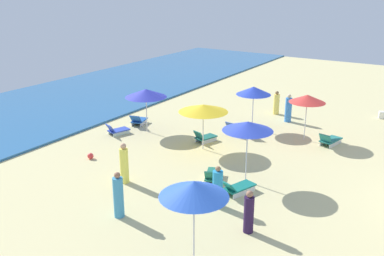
{
  "coord_description": "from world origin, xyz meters",
  "views": [
    {
      "loc": [
        -17.22,
        0.94,
        7.99
      ],
      "look_at": [
        -0.57,
        11.5,
        1.38
      ],
      "focal_mm": 40.84,
      "sensor_mm": 36.0,
      "label": 1
    }
  ],
  "objects_px": {
    "beachgoer_5": "(218,188)",
    "beachgoer_4": "(276,104)",
    "umbrella_0": "(146,93)",
    "lounge_chair_0_0": "(139,120)",
    "umbrella_2": "(203,108)",
    "cooler_box_2": "(383,115)",
    "lounge_chair_4_1": "(213,175)",
    "beachgoer_1": "(288,109)",
    "lounge_chair_1_1": "(248,130)",
    "umbrella_4": "(248,126)",
    "lounge_chair_0_1": "(117,130)",
    "lounge_chair_1_0": "(236,128)",
    "beachgoer_2": "(249,213)",
    "beachgoer_0": "(124,164)",
    "umbrella_3": "(307,99)",
    "beachgoer_3": "(118,196)",
    "umbrella_5": "(194,189)",
    "lounge_chair_4_0": "(238,188)",
    "beach_ball_0": "(90,156)",
    "lounge_chair_2_0": "(205,137)",
    "lounge_chair_3_0": "(330,140)",
    "umbrella_1": "(254,91)"
  },
  "relations": [
    {
      "from": "umbrella_4",
      "to": "cooler_box_2",
      "type": "bearing_deg",
      "value": -14.23
    },
    {
      "from": "lounge_chair_4_0",
      "to": "beach_ball_0",
      "type": "distance_m",
      "value": 7.55
    },
    {
      "from": "lounge_chair_0_0",
      "to": "umbrella_0",
      "type": "bearing_deg",
      "value": 133.28
    },
    {
      "from": "lounge_chair_4_0",
      "to": "beachgoer_0",
      "type": "height_order",
      "value": "beachgoer_0"
    },
    {
      "from": "beachgoer_4",
      "to": "cooler_box_2",
      "type": "height_order",
      "value": "beachgoer_4"
    },
    {
      "from": "lounge_chair_4_1",
      "to": "beachgoer_1",
      "type": "bearing_deg",
      "value": -110.99
    },
    {
      "from": "lounge_chair_3_0",
      "to": "beach_ball_0",
      "type": "bearing_deg",
      "value": 54.66
    },
    {
      "from": "lounge_chair_0_1",
      "to": "beachgoer_3",
      "type": "relative_size",
      "value": 0.79
    },
    {
      "from": "beachgoer_4",
      "to": "beachgoer_3",
      "type": "bearing_deg",
      "value": 41.18
    },
    {
      "from": "lounge_chair_0_0",
      "to": "beachgoer_5",
      "type": "relative_size",
      "value": 0.88
    },
    {
      "from": "lounge_chair_2_0",
      "to": "beachgoer_1",
      "type": "height_order",
      "value": "beachgoer_1"
    },
    {
      "from": "umbrella_1",
      "to": "lounge_chair_2_0",
      "type": "xyz_separation_m",
      "value": [
        -3.32,
        1.18,
        -1.99
      ]
    },
    {
      "from": "umbrella_2",
      "to": "beachgoer_3",
      "type": "bearing_deg",
      "value": -173.02
    },
    {
      "from": "umbrella_0",
      "to": "umbrella_4",
      "type": "distance_m",
      "value": 8.02
    },
    {
      "from": "umbrella_0",
      "to": "beachgoer_0",
      "type": "distance_m",
      "value": 6.67
    },
    {
      "from": "umbrella_2",
      "to": "beachgoer_5",
      "type": "distance_m",
      "value": 6.06
    },
    {
      "from": "lounge_chair_1_1",
      "to": "umbrella_4",
      "type": "xyz_separation_m",
      "value": [
        -5.49,
        -2.51,
        2.2
      ]
    },
    {
      "from": "umbrella_2",
      "to": "umbrella_3",
      "type": "bearing_deg",
      "value": -43.42
    },
    {
      "from": "lounge_chair_2_0",
      "to": "umbrella_3",
      "type": "height_order",
      "value": "umbrella_3"
    },
    {
      "from": "lounge_chair_4_1",
      "to": "beachgoer_4",
      "type": "distance_m",
      "value": 10.89
    },
    {
      "from": "umbrella_1",
      "to": "beachgoer_2",
      "type": "bearing_deg",
      "value": -155.73
    },
    {
      "from": "umbrella_4",
      "to": "beachgoer_2",
      "type": "relative_size",
      "value": 1.74
    },
    {
      "from": "lounge_chair_0_0",
      "to": "beach_ball_0",
      "type": "bearing_deg",
      "value": 88.71
    },
    {
      "from": "beachgoer_5",
      "to": "lounge_chair_0_0",
      "type": "bearing_deg",
      "value": 89.67
    },
    {
      "from": "umbrella_3",
      "to": "beachgoer_5",
      "type": "bearing_deg",
      "value": 177.68
    },
    {
      "from": "umbrella_0",
      "to": "lounge_chair_0_0",
      "type": "relative_size",
      "value": 1.72
    },
    {
      "from": "lounge_chair_4_1",
      "to": "beachgoer_4",
      "type": "relative_size",
      "value": 1.07
    },
    {
      "from": "lounge_chair_1_0",
      "to": "umbrella_5",
      "type": "height_order",
      "value": "umbrella_5"
    },
    {
      "from": "umbrella_4",
      "to": "beachgoer_1",
      "type": "bearing_deg",
      "value": 9.55
    },
    {
      "from": "umbrella_3",
      "to": "beach_ball_0",
      "type": "relative_size",
      "value": 8.52
    },
    {
      "from": "lounge_chair_1_1",
      "to": "beachgoer_0",
      "type": "relative_size",
      "value": 0.92
    },
    {
      "from": "umbrella_5",
      "to": "beachgoer_2",
      "type": "height_order",
      "value": "umbrella_5"
    },
    {
      "from": "lounge_chair_0_1",
      "to": "beachgoer_4",
      "type": "height_order",
      "value": "beachgoer_4"
    },
    {
      "from": "lounge_chair_4_1",
      "to": "beachgoer_0",
      "type": "distance_m",
      "value": 3.72
    },
    {
      "from": "lounge_chair_3_0",
      "to": "beachgoer_2",
      "type": "height_order",
      "value": "beachgoer_2"
    },
    {
      "from": "beachgoer_5",
      "to": "beachgoer_4",
      "type": "bearing_deg",
      "value": 46.99
    },
    {
      "from": "cooler_box_2",
      "to": "beach_ball_0",
      "type": "bearing_deg",
      "value": 35.94
    },
    {
      "from": "lounge_chair_4_1",
      "to": "beachgoer_0",
      "type": "relative_size",
      "value": 0.92
    },
    {
      "from": "lounge_chair_1_1",
      "to": "lounge_chair_2_0",
      "type": "xyz_separation_m",
      "value": [
        -2.3,
        1.4,
        -0.0
      ]
    },
    {
      "from": "beachgoer_3",
      "to": "umbrella_0",
      "type": "bearing_deg",
      "value": -179.39
    },
    {
      "from": "umbrella_0",
      "to": "lounge_chair_1_0",
      "type": "height_order",
      "value": "umbrella_0"
    },
    {
      "from": "lounge_chair_0_0",
      "to": "lounge_chair_4_0",
      "type": "xyz_separation_m",
      "value": [
        -4.78,
        -8.9,
        -0.0
      ]
    },
    {
      "from": "lounge_chair_1_0",
      "to": "beachgoer_2",
      "type": "bearing_deg",
      "value": 126.87
    },
    {
      "from": "cooler_box_2",
      "to": "lounge_chair_4_1",
      "type": "bearing_deg",
      "value": 54.06
    },
    {
      "from": "beachgoer_5",
      "to": "cooler_box_2",
      "type": "xyz_separation_m",
      "value": [
        15.16,
        -3.17,
        -0.53
      ]
    },
    {
      "from": "umbrella_5",
      "to": "beach_ball_0",
      "type": "xyz_separation_m",
      "value": [
        4.16,
        8.42,
        -2.27
      ]
    },
    {
      "from": "lounge_chair_2_0",
      "to": "beachgoer_0",
      "type": "distance_m",
      "value": 6.0
    },
    {
      "from": "lounge_chair_0_1",
      "to": "umbrella_4",
      "type": "bearing_deg",
      "value": -172.18
    },
    {
      "from": "lounge_chair_0_1",
      "to": "umbrella_2",
      "type": "distance_m",
      "value": 5.52
    },
    {
      "from": "umbrella_0",
      "to": "umbrella_5",
      "type": "distance_m",
      "value": 12.26
    }
  ]
}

